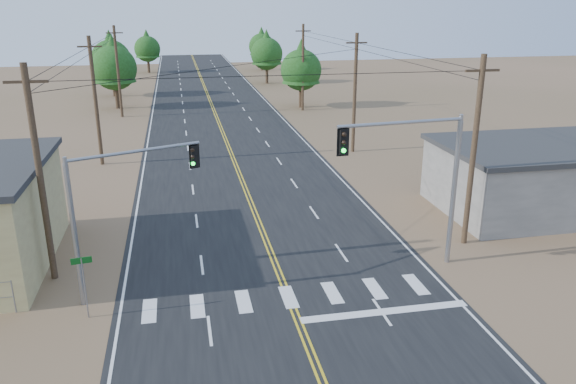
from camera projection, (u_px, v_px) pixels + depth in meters
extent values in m
cube|color=black|center=(235.00, 164.00, 45.22)|extent=(15.00, 200.00, 0.02)
cube|color=gray|center=(561.00, 177.00, 35.09)|extent=(15.00, 8.00, 4.00)
cylinder|color=gray|center=(14.00, 297.00, 23.36)|extent=(0.06, 0.06, 1.50)
cylinder|color=#4C3826|center=(40.00, 177.00, 24.96)|extent=(0.30, 0.30, 10.00)
cube|color=#4C3826|center=(26.00, 82.00, 23.61)|extent=(1.80, 0.12, 0.12)
cylinder|color=#4C3826|center=(96.00, 102.00, 43.54)|extent=(0.30, 0.30, 10.00)
cube|color=#4C3826|center=(90.00, 47.00, 42.18)|extent=(1.80, 0.12, 0.12)
cylinder|color=#4C3826|center=(118.00, 72.00, 62.11)|extent=(0.30, 0.30, 10.00)
cube|color=#4C3826|center=(114.00, 33.00, 60.76)|extent=(1.80, 0.12, 0.12)
cylinder|color=#4C3826|center=(473.00, 153.00, 28.84)|extent=(0.30, 0.30, 10.00)
cube|color=#4C3826|center=(482.00, 70.00, 27.49)|extent=(1.80, 0.12, 0.12)
cylinder|color=#4C3826|center=(355.00, 94.00, 47.41)|extent=(0.30, 0.30, 10.00)
cube|color=#4C3826|center=(357.00, 43.00, 46.06)|extent=(1.80, 0.12, 0.12)
cylinder|color=#4C3826|center=(303.00, 68.00, 65.98)|extent=(0.30, 0.30, 10.00)
cube|color=#4C3826|center=(303.00, 31.00, 64.63)|extent=(1.80, 0.12, 0.12)
cylinder|color=gray|center=(75.00, 237.00, 23.26)|extent=(0.22, 0.22, 6.31)
cylinder|color=gray|center=(65.00, 163.00, 22.24)|extent=(0.16, 0.16, 0.54)
cylinder|color=gray|center=(136.00, 151.00, 23.70)|extent=(5.41, 2.27, 0.14)
cube|color=black|center=(194.00, 156.00, 25.24)|extent=(0.39, 0.37, 0.99)
sphere|color=black|center=(192.00, 150.00, 24.98)|extent=(0.18, 0.18, 0.18)
sphere|color=black|center=(193.00, 157.00, 25.08)|extent=(0.18, 0.18, 0.18)
sphere|color=#0CE533|center=(193.00, 164.00, 25.19)|extent=(0.18, 0.18, 0.18)
cylinder|color=gray|center=(453.00, 194.00, 27.06)|extent=(0.25, 0.25, 7.17)
cylinder|color=gray|center=(461.00, 121.00, 25.90)|extent=(0.18, 0.18, 0.61)
cylinder|color=gray|center=(401.00, 123.00, 25.02)|extent=(6.13, 0.77, 0.16)
cube|color=black|center=(343.00, 142.00, 24.47)|extent=(0.39, 0.34, 1.13)
sphere|color=black|center=(344.00, 134.00, 24.18)|extent=(0.20, 0.20, 0.20)
sphere|color=black|center=(344.00, 143.00, 24.30)|extent=(0.20, 0.20, 0.20)
sphere|color=#0CE533|center=(344.00, 151.00, 24.42)|extent=(0.20, 0.20, 0.20)
cylinder|color=gray|center=(85.00, 288.00, 22.80)|extent=(0.06, 0.06, 2.70)
cube|color=#0A4C14|center=(81.00, 261.00, 22.40)|extent=(0.81, 0.14, 0.27)
cylinder|color=#3F2D1E|center=(117.00, 95.00, 68.28)|extent=(0.48, 0.48, 3.19)
cone|color=#1C4112|center=(113.00, 58.00, 66.85)|extent=(4.97, 4.97, 5.68)
sphere|color=#1C4112|center=(114.00, 68.00, 67.23)|extent=(5.32, 5.32, 5.32)
cylinder|color=#3F2D1E|center=(114.00, 85.00, 77.06)|extent=(0.39, 0.39, 3.21)
cone|color=#1C4112|center=(110.00, 51.00, 75.62)|extent=(5.00, 5.00, 5.71)
sphere|color=#1C4112|center=(111.00, 60.00, 76.00)|extent=(5.35, 5.35, 5.35)
cylinder|color=#3F2D1E|center=(149.00, 65.00, 102.99)|extent=(0.46, 0.46, 2.79)
cone|color=#1C4112|center=(147.00, 43.00, 101.75)|extent=(4.33, 4.33, 4.95)
sphere|color=#1C4112|center=(147.00, 49.00, 102.07)|extent=(4.64, 4.64, 4.64)
cylinder|color=#3F2D1E|center=(301.00, 95.00, 69.03)|extent=(0.48, 0.48, 2.97)
cone|color=#1C4112|center=(301.00, 61.00, 67.71)|extent=(4.62, 4.62, 5.28)
sphere|color=#1C4112|center=(301.00, 70.00, 68.05)|extent=(4.95, 4.95, 4.95)
cylinder|color=#3F2D1E|center=(267.00, 74.00, 89.35)|extent=(0.45, 0.45, 3.02)
cone|color=#1C4112|center=(267.00, 47.00, 88.00)|extent=(4.70, 4.70, 5.37)
sphere|color=#1C4112|center=(267.00, 54.00, 88.35)|extent=(5.03, 5.03, 5.03)
cylinder|color=#3F2D1E|center=(262.00, 63.00, 106.54)|extent=(0.45, 0.45, 2.90)
cone|color=#1C4112|center=(262.00, 41.00, 105.24)|extent=(4.50, 4.50, 5.15)
sphere|color=#1C4112|center=(262.00, 46.00, 105.58)|extent=(4.83, 4.83, 4.83)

